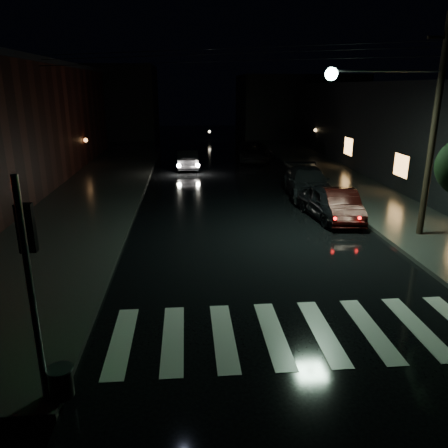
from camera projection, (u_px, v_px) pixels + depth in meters
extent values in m
plane|color=black|center=(173.00, 351.00, 9.81)|extent=(120.00, 120.00, 0.00)
cube|color=#282826|center=(83.00, 199.00, 22.68)|extent=(6.00, 44.00, 0.15)
cube|color=#282826|center=(363.00, 194.00, 23.91)|extent=(4.00, 44.00, 0.15)
cube|color=black|center=(95.00, 102.00, 50.56)|extent=(14.00, 10.00, 8.00)
cube|color=black|center=(298.00, 106.00, 52.67)|extent=(14.00, 10.00, 7.00)
cube|color=beige|center=(298.00, 333.00, 10.53)|extent=(9.00, 3.00, 0.01)
cylinder|color=slate|center=(32.00, 295.00, 7.52)|extent=(0.12, 0.12, 4.20)
cylinder|color=black|center=(61.00, 383.00, 8.09)|extent=(0.44, 0.44, 0.55)
cylinder|color=slate|center=(60.00, 369.00, 8.01)|extent=(0.48, 0.48, 0.04)
cube|color=black|center=(26.00, 228.00, 7.35)|extent=(0.28, 0.16, 0.85)
sphere|color=#0CFF33|center=(30.00, 240.00, 7.51)|extent=(0.20, 0.20, 0.20)
cylinder|color=black|center=(434.00, 130.00, 15.99)|extent=(0.24, 0.24, 8.00)
cube|color=black|center=(447.00, 37.00, 15.05)|extent=(1.40, 0.10, 0.10)
cylinder|color=slate|center=(388.00, 71.00, 15.21)|extent=(4.00, 0.08, 0.08)
sphere|color=#BFFFD8|center=(331.00, 74.00, 15.08)|extent=(0.44, 0.44, 0.44)
imported|color=black|center=(329.00, 203.00, 19.52)|extent=(2.13, 4.33, 1.42)
imported|color=black|center=(341.00, 205.00, 19.32)|extent=(1.93, 4.21, 1.34)
imported|color=black|center=(308.00, 183.00, 23.42)|extent=(2.55, 5.42, 1.53)
imported|color=black|center=(254.00, 152.00, 34.88)|extent=(2.86, 5.36, 1.43)
imported|color=black|center=(188.00, 159.00, 31.43)|extent=(1.51, 4.20, 1.38)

